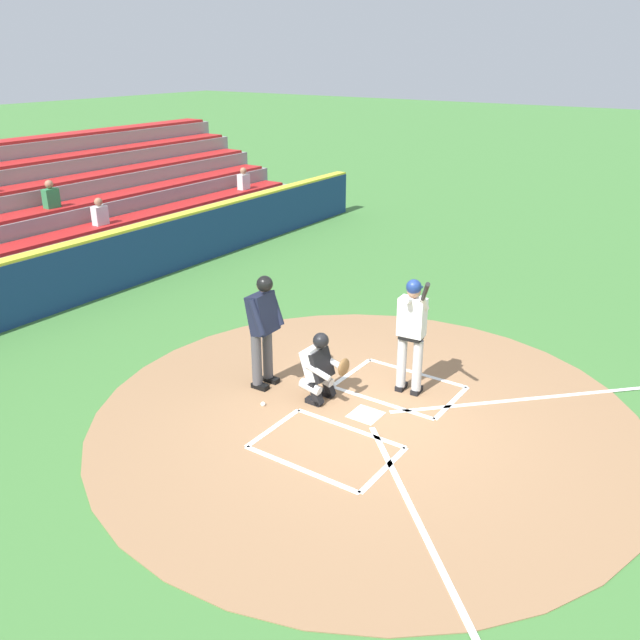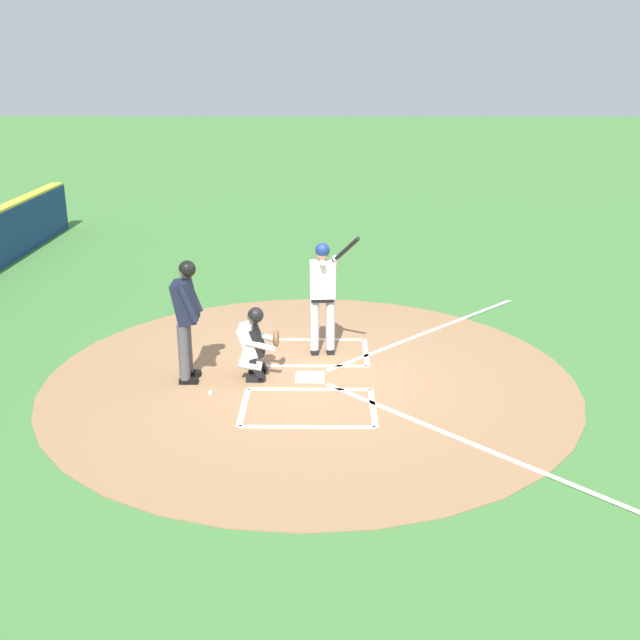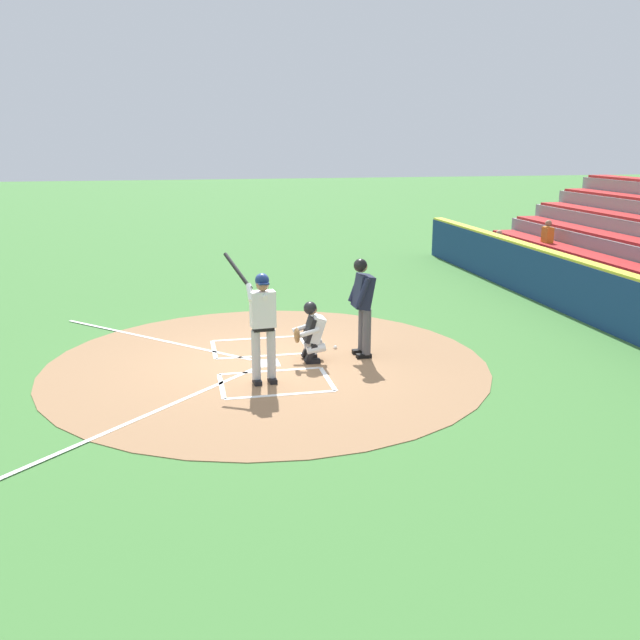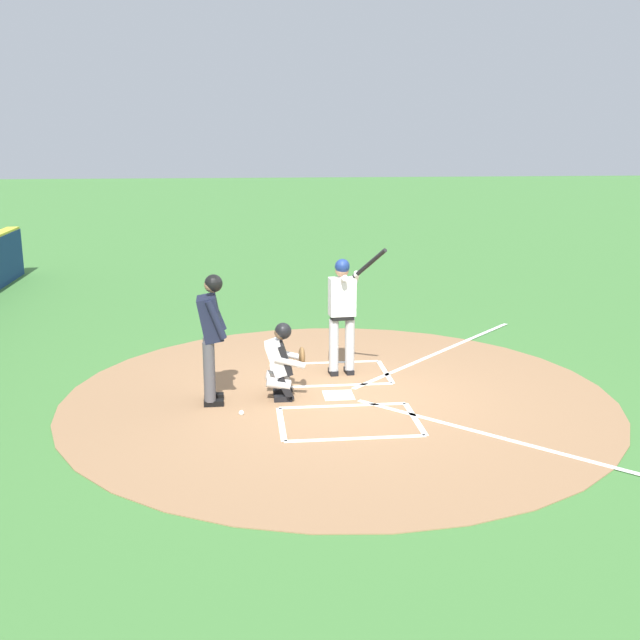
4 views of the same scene
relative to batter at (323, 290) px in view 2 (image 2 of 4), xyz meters
The scene contains 7 objects.
ground_plane 1.49m from the batter, 11.12° to the right, with size 120.00×120.00×0.00m, color #427A38.
dirt_circle 1.48m from the batter, 11.12° to the right, with size 8.00×8.00×0.01m, color #99704C.
home_plate_and_chalk 1.62m from the batter, 34.85° to the left, with size 7.93×4.91×0.01m.
batter is the anchor object (origin of this frame).
catcher 1.49m from the batter, 46.22° to the right, with size 0.59×0.61×1.13m.
plate_umpire 2.28m from the batter, 61.61° to the right, with size 0.59×0.41×1.86m.
baseball 2.53m from the batter, 44.79° to the right, with size 0.07×0.07×0.07m, color white.
Camera 2 is at (10.49, 0.26, 4.54)m, focal length 42.02 mm.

